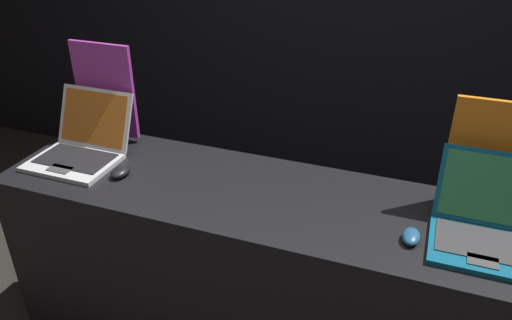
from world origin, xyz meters
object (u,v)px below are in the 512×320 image
Objects in this scene: laptop_back at (484,224)px; promo_stand_back at (491,160)px; laptop_front at (82,145)px; promo_stand_front at (106,94)px; mouse_back at (411,236)px; mouse_front at (121,171)px.

promo_stand_back is (0.00, 0.21, 0.14)m from laptop_back.
laptop_front is 0.83× the size of promo_stand_front.
laptop_front is 0.89× the size of promo_stand_back.
laptop_back is 3.59× the size of mouse_back.
promo_stand_back reaches higher than mouse_back.
mouse_back is 0.23× the size of promo_stand_back.
promo_stand_front is 1.30× the size of laptop_back.
promo_stand_front is 4.67× the size of mouse_back.
mouse_front is 1.09× the size of mouse_back.
mouse_back is at bearing -158.15° from laptop_back.
promo_stand_front is at bearing 171.78° from laptop_back.
mouse_front is 0.25× the size of promo_stand_back.
mouse_front is 1.43m from laptop_back.
laptop_back is 0.25m from promo_stand_back.
mouse_front is 0.44m from promo_stand_front.
promo_stand_front reaches higher than mouse_front.
mouse_front is at bearing -177.67° from laptop_back.
laptop_front is at bearing 175.47° from mouse_back.
promo_stand_front is at bearing 178.86° from promo_stand_back.
laptop_back is at bearing -0.80° from laptop_front.
promo_stand_front is at bearing 90.00° from laptop_front.
laptop_back is at bearing 21.85° from mouse_back.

